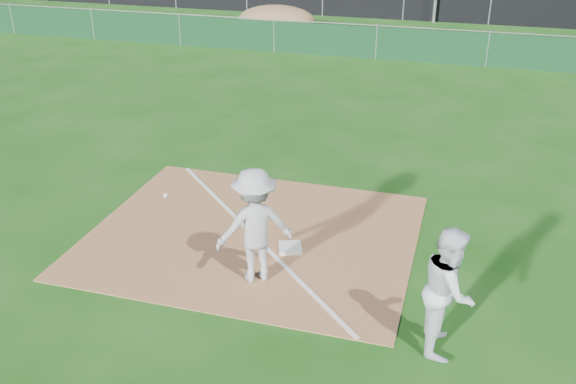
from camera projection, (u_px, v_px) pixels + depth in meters
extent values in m
plane|color=#164B10|center=(349.00, 97.00, 19.84)|extent=(90.00, 90.00, 0.00)
cube|color=#9B673E|center=(253.00, 235.00, 12.06)|extent=(6.00, 5.00, 0.02)
cube|color=white|center=(253.00, 234.00, 12.05)|extent=(5.01, 5.01, 0.01)
cube|color=#0E351A|center=(376.00, 43.00, 23.89)|extent=(44.00, 0.05, 1.20)
ellipsoid|color=olive|center=(276.00, 19.00, 28.20)|extent=(3.38, 2.60, 1.17)
cube|color=black|center=(404.00, 1.00, 30.68)|extent=(46.00, 0.04, 1.80)
cube|color=black|center=(414.00, 3.00, 35.38)|extent=(46.00, 9.00, 0.01)
cube|color=white|center=(290.00, 248.00, 11.53)|extent=(0.52, 0.52, 0.08)
imported|color=silver|center=(255.00, 226.00, 10.30)|extent=(1.47, 1.32, 1.97)
sphere|color=white|center=(165.00, 195.00, 10.54)|extent=(0.08, 0.08, 0.08)
imported|color=white|center=(449.00, 290.00, 8.78)|extent=(0.76, 0.95, 1.90)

